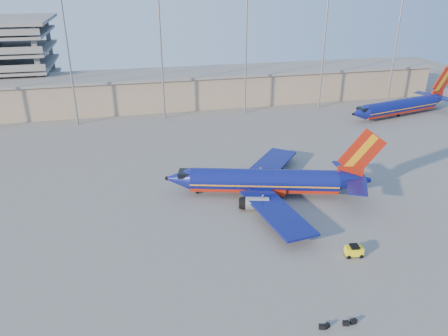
{
  "coord_description": "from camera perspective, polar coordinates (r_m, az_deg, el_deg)",
  "views": [
    {
      "loc": [
        -14.89,
        -55.45,
        31.09
      ],
      "look_at": [
        -0.33,
        4.74,
        4.0
      ],
      "focal_mm": 35.0,
      "sensor_mm": 36.0,
      "label": 1
    }
  ],
  "objects": [
    {
      "name": "ground",
      "position": [
        65.29,
        1.27,
        -4.81
      ],
      "size": [
        220.0,
        220.0,
        0.0
      ],
      "primitive_type": "plane",
      "color": "slate",
      "rests_on": "ground"
    },
    {
      "name": "light_mast_row",
      "position": [
        104.26,
        -2.59,
        16.15
      ],
      "size": [
        101.6,
        1.6,
        28.65
      ],
      "color": "gray",
      "rests_on": "ground"
    },
    {
      "name": "terminal_building",
      "position": [
        119.19,
        -1.21,
        10.64
      ],
      "size": [
        122.0,
        16.0,
        8.5
      ],
      "color": "gray",
      "rests_on": "ground"
    },
    {
      "name": "aircraft_second",
      "position": [
        115.46,
        22.25,
        7.54
      ],
      "size": [
        31.78,
        14.45,
        10.93
      ],
      "rotation": [
        0.0,
        0.0,
        0.24
      ],
      "color": "navy",
      "rests_on": "ground"
    },
    {
      "name": "baggage_tug",
      "position": [
        55.98,
        16.61,
        -10.28
      ],
      "size": [
        2.25,
        1.56,
        1.5
      ],
      "rotation": [
        0.0,
        0.0,
        -0.15
      ],
      "color": "yellow",
      "rests_on": "ground"
    },
    {
      "name": "aircraft_main",
      "position": [
        67.38,
        5.9,
        -1.72
      ],
      "size": [
        32.14,
        30.47,
        11.16
      ],
      "rotation": [
        0.0,
        0.0,
        -0.28
      ],
      "color": "navy",
      "rests_on": "ground"
    },
    {
      "name": "luggage_pile",
      "position": [
        46.29,
        14.68,
        -19.13
      ],
      "size": [
        3.98,
        0.63,
        0.49
      ],
      "color": "black",
      "rests_on": "ground"
    }
  ]
}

